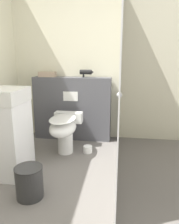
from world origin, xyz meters
TOP-DOWN VIEW (x-y plane):
  - wall_back at (0.00, 2.20)m, footprint 8.00×0.06m
  - partition_panel at (-0.37, 2.04)m, footprint 1.19×0.23m
  - shower_glass at (0.37, 1.16)m, footprint 0.04×2.02m
  - toilet at (-0.35, 1.45)m, footprint 0.39×0.65m
  - hair_drier at (-0.15, 2.04)m, footprint 0.20×0.07m
  - folded_towel at (-0.76, 2.06)m, footprint 0.25×0.14m
  - spare_toilet_roll at (-0.05, 1.53)m, footprint 0.12×0.12m
  - waste_bin at (-0.43, 0.49)m, footprint 0.26×0.26m

SIDE VIEW (x-z plane):
  - spare_toilet_roll at x=-0.05m, z-range 0.00..0.09m
  - waste_bin at x=-0.43m, z-range 0.00..0.30m
  - toilet at x=-0.35m, z-range 0.09..0.61m
  - partition_panel at x=-0.37m, z-range 0.00..0.97m
  - folded_towel at x=-0.76m, z-range 0.97..1.05m
  - hair_drier at x=-0.15m, z-range 0.99..1.10m
  - shower_glass at x=0.37m, z-range 0.00..2.17m
  - wall_back at x=0.00m, z-range 0.00..2.50m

